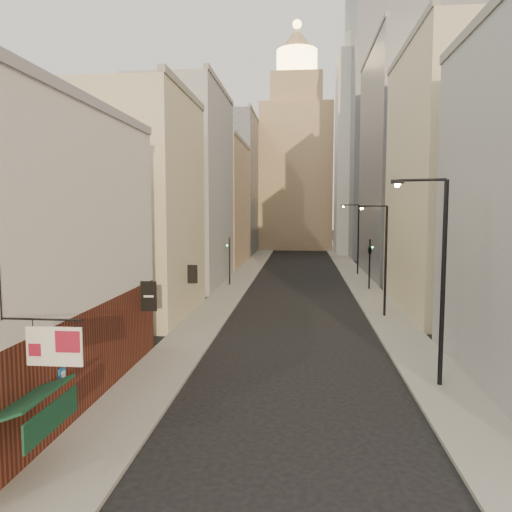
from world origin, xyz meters
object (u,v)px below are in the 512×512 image
Objects in this scene: streetlamp_mid at (383,254)px; traffic_light_left at (229,253)px; white_tower at (360,146)px; traffic_light_right at (370,251)px; streetlamp_far at (356,235)px; clock_tower at (296,160)px; streetlamp_near at (438,270)px.

streetlamp_mid reaches higher than traffic_light_left.
traffic_light_right is (-3.15, -38.80, -14.81)m from white_tower.
white_tower reaches higher than streetlamp_far.
streetlamp_far is (7.77, -41.49, -12.81)m from clock_tower.
clock_tower is 1.08× the size of white_tower.
streetlamp_near is 26.86m from traffic_light_right.
white_tower is at bearing -109.82° from traffic_light_right.
traffic_light_right is at bearing -94.64° from white_tower.
clock_tower reaches higher than streetlamp_near.
white_tower is 43.94m from traffic_light_left.
traffic_light_left is at bearing -114.50° from white_tower.
white_tower is 30.92m from streetlamp_far.
streetlamp_near is at bearing 92.98° from traffic_light_left.
clock_tower reaches higher than traffic_light_right.
traffic_light_right is (7.85, -52.80, -13.83)m from clock_tower.
white_tower is 8.30× the size of traffic_light_left.
clock_tower is at bearing 128.16° from white_tower.
traffic_light_left is at bearing 131.70° from streetlamp_near.
streetlamp_mid is at bearing -83.77° from clock_tower.
traffic_light_left is at bearing -20.40° from traffic_light_right.
streetlamp_far is (0.60, 38.12, -0.45)m from streetlamp_near.
streetlamp_far is 1.69× the size of traffic_light_right.
streetlamp_near is 31.12m from traffic_light_left.
white_tower is at bearing 103.06° from streetlamp_near.
streetlamp_mid is 23.68m from streetlamp_far.
white_tower reaches higher than traffic_light_right.
clock_tower is 55.15m from traffic_light_right.
streetlamp_mid is at bearing -71.81° from streetlamp_far.
traffic_light_left is (-13.22, 13.64, -1.24)m from streetlamp_mid.
streetlamp_mid reaches higher than traffic_light_right.
clock_tower is at bearing -96.72° from traffic_light_right.
clock_tower is at bearing 115.55° from streetlamp_mid.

